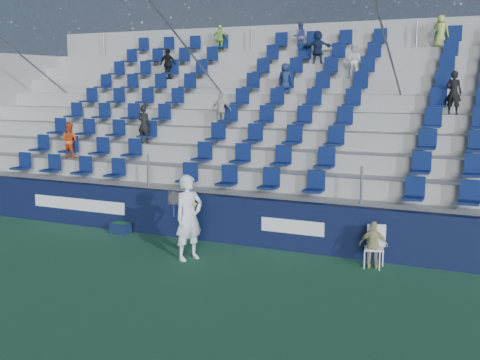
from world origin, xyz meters
name	(u,v)px	position (x,y,z in m)	size (l,w,h in m)	color
ground	(174,279)	(0.00, 0.00, 0.00)	(70.00, 70.00, 0.00)	#2B6644
sponsor_wall	(239,220)	(0.00, 3.15, 0.60)	(24.00, 0.32, 1.20)	#0E1535
grandstand	(305,143)	(0.00, 8.24, 2.14)	(24.00, 8.17, 6.63)	#A2A29C
tennis_player	(189,217)	(-0.44, 1.39, 0.99)	(0.77, 0.85, 1.98)	white
line_judge_chair	(375,243)	(3.58, 2.65, 0.53)	(0.50, 0.51, 0.94)	white
line_judge	(374,245)	(3.58, 2.50, 0.53)	(0.62, 0.26, 1.06)	tan
ball_bin	(121,227)	(-3.37, 2.75, 0.16)	(0.56, 0.39, 0.30)	#101C3D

